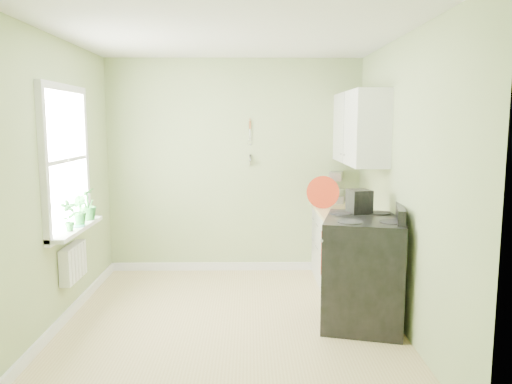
{
  "coord_description": "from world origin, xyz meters",
  "views": [
    {
      "loc": [
        0.19,
        -4.51,
        1.92
      ],
      "look_at": [
        0.26,
        0.55,
        1.2
      ],
      "focal_mm": 35.0,
      "sensor_mm": 36.0,
      "label": 1
    }
  ],
  "objects_px": {
    "stand_mixer": "(336,187)",
    "coffee_maker": "(359,208)",
    "kettle": "(326,199)",
    "stove": "(364,270)"
  },
  "relations": [
    {
      "from": "stove",
      "to": "kettle",
      "type": "bearing_deg",
      "value": 97.16
    },
    {
      "from": "stove",
      "to": "coffee_maker",
      "type": "relative_size",
      "value": 3.33
    },
    {
      "from": "stove",
      "to": "coffee_maker",
      "type": "distance_m",
      "value": 0.61
    },
    {
      "from": "stand_mixer",
      "to": "coffee_maker",
      "type": "bearing_deg",
      "value": -91.12
    },
    {
      "from": "stand_mixer",
      "to": "coffee_maker",
      "type": "height_order",
      "value": "stand_mixer"
    },
    {
      "from": "stand_mixer",
      "to": "stove",
      "type": "bearing_deg",
      "value": -90.55
    },
    {
      "from": "stove",
      "to": "kettle",
      "type": "relative_size",
      "value": 6.3
    },
    {
      "from": "stand_mixer",
      "to": "coffee_maker",
      "type": "xyz_separation_m",
      "value": [
        -0.03,
        -1.44,
        -0.02
      ]
    },
    {
      "from": "kettle",
      "to": "stove",
      "type": "bearing_deg",
      "value": -82.84
    },
    {
      "from": "stove",
      "to": "stand_mixer",
      "type": "xyz_separation_m",
      "value": [
        0.02,
        1.69,
        0.57
      ]
    }
  ]
}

